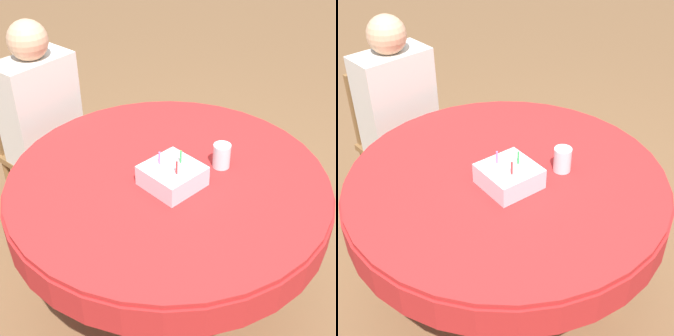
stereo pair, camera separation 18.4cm
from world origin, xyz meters
The scene contains 6 objects.
ground_plane centered at (0.00, 0.00, 0.00)m, with size 12.00×12.00×0.00m, color brown.
dining_table centered at (0.00, 0.00, 0.65)m, with size 1.32×1.32×0.74m.
chair centered at (-0.06, 0.97, 0.46)m, with size 0.44×0.44×0.85m.
person centered at (-0.05, 0.89, 0.70)m, with size 0.41×0.34×1.17m.
birthday_cake centered at (-0.03, -0.06, 0.78)m, with size 0.20×0.20×0.14m.
drinking_glass centered at (0.20, -0.11, 0.79)m, with size 0.07×0.07×0.10m.
Camera 1 is at (-1.06, -1.10, 1.85)m, focal length 50.00 mm.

